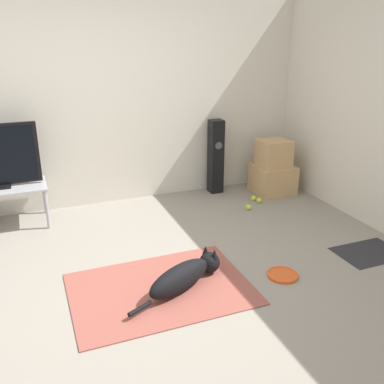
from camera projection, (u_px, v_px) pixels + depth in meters
The scene contains 12 objects.
ground_plane at pixel (154, 286), 3.61m from camera, with size 12.00×12.00×0.00m, color gray.
wall_back at pixel (99, 100), 5.00m from camera, with size 8.00×0.06×2.55m.
area_rug at pixel (161, 289), 3.57m from camera, with size 1.48×1.05×0.01m.
dog at pixel (186, 275), 3.55m from camera, with size 0.93×0.52×0.24m.
frisbee at pixel (283, 275), 3.76m from camera, with size 0.28×0.28×0.03m.
cardboard_box_lower at pixel (273, 179), 5.68m from camera, with size 0.50×0.47×0.37m.
cardboard_box_upper at pixel (274, 153), 5.54m from camera, with size 0.38×0.36×0.34m.
floor_speaker at pixel (216, 157), 5.60m from camera, with size 0.17×0.17×0.97m.
tennis_ball_by_boxes at pixel (259, 200), 5.37m from camera, with size 0.07×0.07×0.07m.
tennis_ball_near_speaker at pixel (249, 207), 5.16m from camera, with size 0.07×0.07×0.07m.
tennis_ball_loose_on_carpet at pixel (254, 198), 5.44m from camera, with size 0.07×0.07×0.07m.
door_mat at pixel (369, 253), 4.16m from camera, with size 0.64×0.45×0.01m.
Camera 1 is at (-0.85, -3.00, 2.01)m, focal length 40.00 mm.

